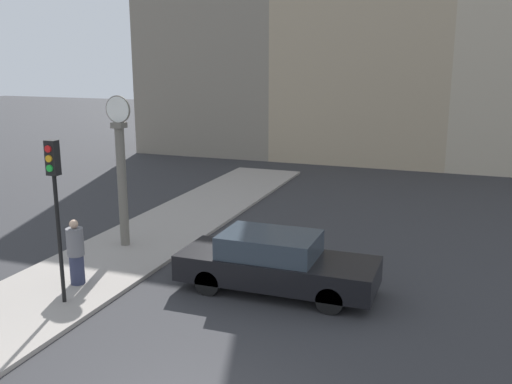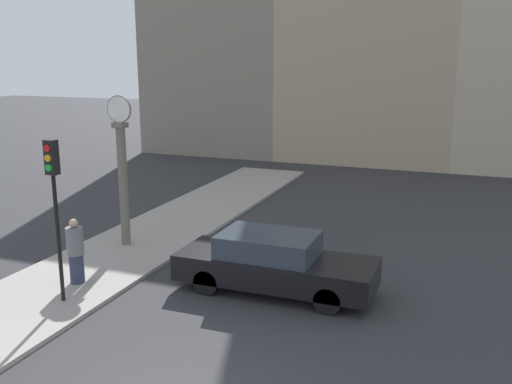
% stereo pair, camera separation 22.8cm
% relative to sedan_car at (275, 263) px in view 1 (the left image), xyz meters
% --- Properties ---
extents(sidewalk_corner, '(3.18, 21.65, 0.10)m').
position_rel_sedan_car_xyz_m(sidewalk_corner, '(-4.94, 3.13, -0.67)').
color(sidewalk_corner, gray).
rests_on(sidewalk_corner, ground_plane).
extents(sedan_car, '(4.76, 1.74, 1.44)m').
position_rel_sedan_car_xyz_m(sedan_car, '(0.00, 0.00, 0.00)').
color(sedan_car, black).
rests_on(sedan_car, ground_plane).
extents(traffic_light_near, '(0.26, 0.24, 3.70)m').
position_rel_sedan_car_xyz_m(traffic_light_near, '(-4.24, -2.47, 2.04)').
color(traffic_light_near, black).
rests_on(traffic_light_near, sidewalk_corner).
extents(street_clock, '(0.78, 0.35, 4.38)m').
position_rel_sedan_car_xyz_m(street_clock, '(-5.18, 1.51, 1.61)').
color(street_clock, '#666056').
rests_on(street_clock, sidewalk_corner).
extents(pedestrian_grey_jacket, '(0.41, 0.41, 1.63)m').
position_rel_sedan_car_xyz_m(pedestrian_grey_jacket, '(-4.62, -1.46, 0.18)').
color(pedestrian_grey_jacket, '#2D334C').
rests_on(pedestrian_grey_jacket, sidewalk_corner).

